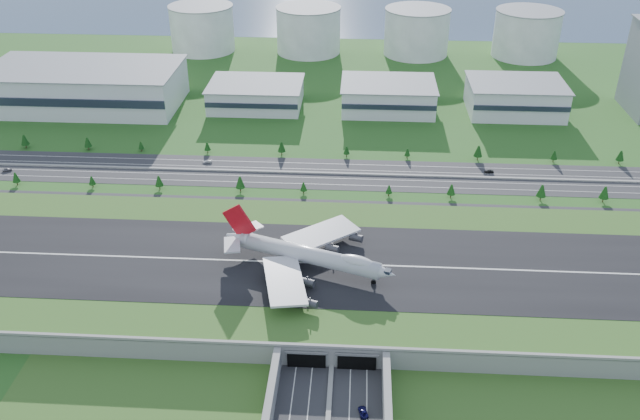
# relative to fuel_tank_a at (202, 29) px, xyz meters

# --- Properties ---
(ground) EXTENTS (1200.00, 1200.00, 0.00)m
(ground) POSITION_rel_fuel_tank_a_xyz_m (120.00, -310.00, -17.50)
(ground) COLOR #214B17
(ground) RESTS_ON ground
(airfield_deck) EXTENTS (520.00, 100.00, 9.20)m
(airfield_deck) POSITION_rel_fuel_tank_a_xyz_m (120.00, -310.09, -13.38)
(airfield_deck) COLOR gray
(airfield_deck) RESTS_ON ground
(north_expressway) EXTENTS (560.00, 36.00, 0.12)m
(north_expressway) POSITION_rel_fuel_tank_a_xyz_m (120.00, -215.00, -17.44)
(north_expressway) COLOR #28282B
(north_expressway) RESTS_ON ground
(tree_row) EXTENTS (498.26, 48.72, 8.45)m
(tree_row) POSITION_rel_fuel_tank_a_xyz_m (136.15, -214.97, -12.83)
(tree_row) COLOR #3D2819
(tree_row) RESTS_ON ground
(hangar_west) EXTENTS (120.00, 60.00, 25.00)m
(hangar_west) POSITION_rel_fuel_tank_a_xyz_m (-50.00, -125.00, -5.00)
(hangar_west) COLOR silver
(hangar_west) RESTS_ON ground
(hangar_mid_a) EXTENTS (58.00, 42.00, 15.00)m
(hangar_mid_a) POSITION_rel_fuel_tank_a_xyz_m (60.00, -120.00, -10.00)
(hangar_mid_a) COLOR silver
(hangar_mid_a) RESTS_ON ground
(hangar_mid_b) EXTENTS (58.00, 42.00, 17.00)m
(hangar_mid_b) POSITION_rel_fuel_tank_a_xyz_m (145.00, -120.00, -9.00)
(hangar_mid_b) COLOR silver
(hangar_mid_b) RESTS_ON ground
(hangar_mid_c) EXTENTS (58.00, 42.00, 19.00)m
(hangar_mid_c) POSITION_rel_fuel_tank_a_xyz_m (225.00, -120.00, -8.00)
(hangar_mid_c) COLOR silver
(hangar_mid_c) RESTS_ON ground
(fuel_tank_a) EXTENTS (50.00, 50.00, 35.00)m
(fuel_tank_a) POSITION_rel_fuel_tank_a_xyz_m (0.00, 0.00, 0.00)
(fuel_tank_a) COLOR silver
(fuel_tank_a) RESTS_ON ground
(fuel_tank_b) EXTENTS (50.00, 50.00, 35.00)m
(fuel_tank_b) POSITION_rel_fuel_tank_a_xyz_m (85.00, 0.00, 0.00)
(fuel_tank_b) COLOR silver
(fuel_tank_b) RESTS_ON ground
(fuel_tank_c) EXTENTS (50.00, 50.00, 35.00)m
(fuel_tank_c) POSITION_rel_fuel_tank_a_xyz_m (170.00, 0.00, 0.00)
(fuel_tank_c) COLOR silver
(fuel_tank_c) RESTS_ON ground
(fuel_tank_d) EXTENTS (50.00, 50.00, 35.00)m
(fuel_tank_d) POSITION_rel_fuel_tank_a_xyz_m (255.00, 0.00, 0.00)
(fuel_tank_d) COLOR silver
(fuel_tank_d) RESTS_ON ground
(bay_water) EXTENTS (1200.00, 260.00, 0.06)m
(bay_water) POSITION_rel_fuel_tank_a_xyz_m (120.00, 170.00, -17.47)
(bay_water) COLOR #384F6C
(bay_water) RESTS_ON ground
(boeing_747) EXTENTS (70.12, 65.15, 22.57)m
(boeing_747) POSITION_rel_fuel_tank_a_xyz_m (108.24, -313.22, -3.12)
(boeing_747) COLOR silver
(boeing_747) RESTS_ON airfield_deck
(car_2) EXTENTS (3.62, 5.81, 1.50)m
(car_2) POSITION_rel_fuel_tank_a_xyz_m (130.84, -380.23, -16.63)
(car_2) COLOR #0C0C3D
(car_2) RESTS_ON ground
(car_4) EXTENTS (5.26, 3.70, 1.66)m
(car_4) POSITION_rel_fuel_tank_a_xyz_m (-58.41, -222.15, -16.55)
(car_4) COLOR slate
(car_4) RESTS_ON ground
(car_5) EXTENTS (4.81, 1.68, 1.59)m
(car_5) POSITION_rel_fuel_tank_a_xyz_m (196.10, -209.00, -16.59)
(car_5) COLOR black
(car_5) RESTS_ON ground
(car_7) EXTENTS (5.53, 3.24, 1.50)m
(car_7) POSITION_rel_fuel_tank_a_xyz_m (45.36, -205.95, -16.63)
(car_7) COLOR silver
(car_7) RESTS_ON ground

